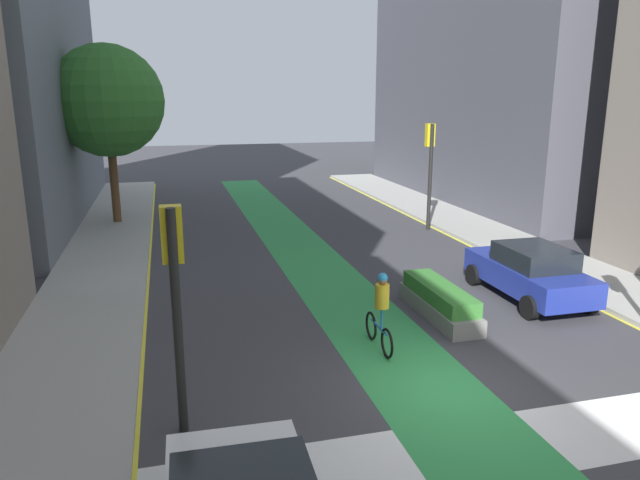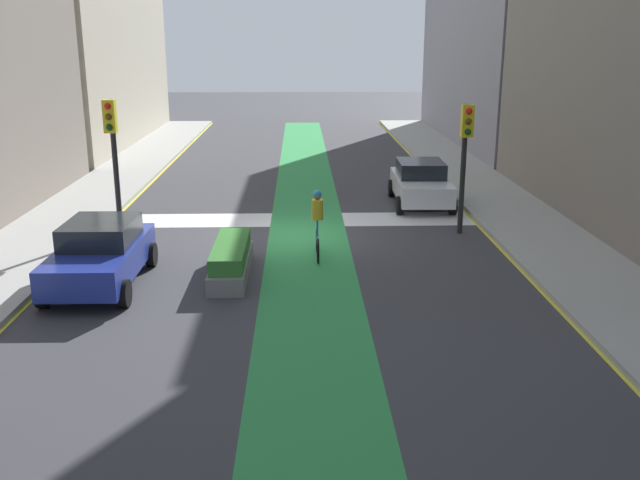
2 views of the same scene
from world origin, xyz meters
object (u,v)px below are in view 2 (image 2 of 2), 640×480
at_px(traffic_signal_near_left, 465,144).
at_px(median_planter, 231,260).
at_px(traffic_signal_near_right, 113,142).
at_px(car_white_left_near, 421,183).
at_px(car_blue_right_far, 101,253).
at_px(cyclist_in_lane, 317,222).

xyz_separation_m(traffic_signal_near_left, median_planter, (6.71, 3.72, -2.38)).
relative_size(traffic_signal_near_right, median_planter, 1.24).
height_order(car_white_left_near, car_blue_right_far, same).
relative_size(traffic_signal_near_left, car_blue_right_far, 0.94).
bearing_deg(car_blue_right_far, cyclist_in_lane, -157.78).
distance_m(car_white_left_near, median_planter, 9.88).
relative_size(car_blue_right_far, cyclist_in_lane, 2.27).
bearing_deg(cyclist_in_lane, traffic_signal_near_left, -154.28).
height_order(traffic_signal_near_right, traffic_signal_near_left, traffic_signal_near_right).
bearing_deg(traffic_signal_near_left, car_white_left_near, -81.76).
relative_size(car_white_left_near, median_planter, 1.28).
relative_size(traffic_signal_near_left, car_white_left_near, 0.93).
distance_m(car_blue_right_far, median_planter, 3.17).
bearing_deg(cyclist_in_lane, median_planter, 34.99).
bearing_deg(traffic_signal_near_right, car_blue_right_far, 98.36).
bearing_deg(traffic_signal_near_right, traffic_signal_near_left, 179.90).
distance_m(car_white_left_near, cyclist_in_lane, 7.31).
relative_size(traffic_signal_near_right, car_white_left_near, 0.97).
bearing_deg(traffic_signal_near_right, cyclist_in_lane, 159.98).
height_order(traffic_signal_near_left, car_blue_right_far, traffic_signal_near_left).
bearing_deg(car_blue_right_far, traffic_signal_near_left, -156.16).
xyz_separation_m(car_white_left_near, car_blue_right_far, (9.21, 8.36, 0.00)).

